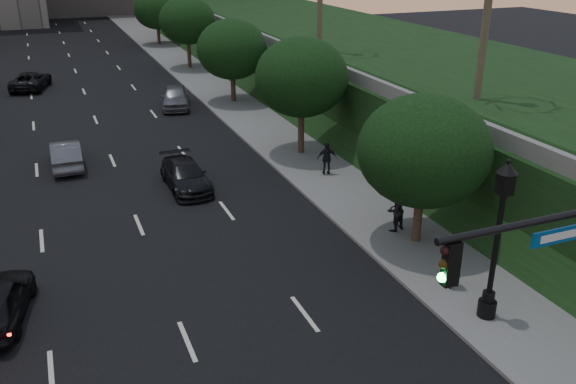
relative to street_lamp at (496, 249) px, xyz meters
name	(u,v)px	position (x,y,z in m)	size (l,w,h in m)	color
road_surface	(99,128)	(-9.42, 27.51, -2.62)	(16.00, 140.00, 0.02)	black
sidewalk_right	(246,111)	(0.83, 27.51, -2.56)	(4.50, 140.00, 0.15)	slate
embankment	(403,77)	(12.58, 25.51, -0.63)	(18.00, 90.00, 4.00)	black
parapet_wall	(298,53)	(4.08, 25.51, 1.72)	(0.35, 90.00, 0.70)	slate
tree_right_a	(424,151)	(0.88, 5.51, 1.39)	(5.20, 5.20, 6.24)	#38281C
tree_right_b	(302,77)	(0.88, 17.51, 1.88)	(5.20, 5.20, 6.74)	#38281C
tree_right_c	(232,49)	(0.88, 30.51, 1.39)	(5.20, 5.20, 6.24)	#38281C
tree_right_d	(187,20)	(0.88, 44.51, 1.88)	(5.20, 5.20, 6.74)	#38281C
tree_right_e	(157,10)	(0.88, 59.51, 1.39)	(5.20, 5.20, 6.24)	#38281C
street_lamp	(496,249)	(0.00, 0.00, 0.00)	(0.64, 0.64, 5.62)	black
sedan_mid_left	(66,154)	(-11.82, 20.45, -1.90)	(1.55, 4.46, 1.47)	#57595E
sedan_far_left	(31,80)	(-13.33, 41.12, -1.91)	(2.42, 5.25, 1.46)	black
sedan_near_right	(186,175)	(-6.48, 14.96, -1.96)	(1.90, 4.67, 1.36)	black
sedan_far_right	(175,97)	(-3.54, 30.68, -1.82)	(1.93, 4.81, 1.64)	slate
pedestrian_a	(455,266)	(0.06, 1.89, -1.64)	(0.62, 0.41, 1.70)	black
pedestrian_b	(395,210)	(0.52, 6.66, -1.54)	(0.92, 0.71, 1.89)	black
pedestrian_c	(327,158)	(0.75, 13.75, -1.61)	(1.03, 0.43, 1.75)	black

